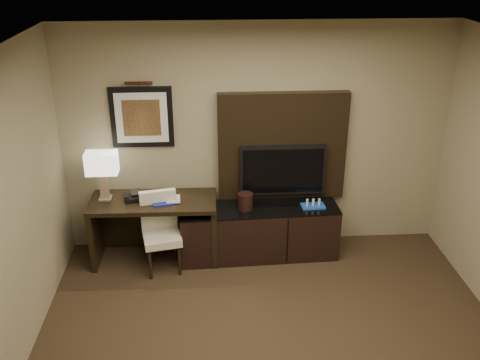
{
  "coord_description": "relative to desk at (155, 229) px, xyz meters",
  "views": [
    {
      "loc": [
        -0.56,
        -3.35,
        3.49
      ],
      "look_at": [
        -0.23,
        1.8,
        1.15
      ],
      "focal_mm": 40.0,
      "sensor_mm": 36.0,
      "label": 1
    }
  ],
  "objects": [
    {
      "name": "blue_folder",
      "position": [
        0.11,
        -0.02,
        0.39
      ],
      "size": [
        0.27,
        0.33,
        0.02
      ],
      "primitive_type": "cube",
      "rotation": [
        0.0,
        0.0,
        0.15
      ],
      "color": "#18239E",
      "rests_on": "desk"
    },
    {
      "name": "ceiling",
      "position": [
        1.21,
        -2.15,
        2.32
      ],
      "size": [
        4.5,
        5.0,
        0.01
      ],
      "primitive_type": "cube",
      "color": "silver",
      "rests_on": "wall_back"
    },
    {
      "name": "credenza",
      "position": [
        1.22,
        -0.0,
        -0.07
      ],
      "size": [
        1.86,
        0.59,
        0.64
      ],
      "primitive_type": "cube",
      "rotation": [
        0.0,
        0.0,
        0.04
      ],
      "color": "black",
      "rests_on": "floor"
    },
    {
      "name": "minibar_tray",
      "position": [
        1.85,
        -0.03,
        0.3
      ],
      "size": [
        0.28,
        0.18,
        0.1
      ],
      "primitive_type": null,
      "rotation": [
        0.0,
        0.0,
        0.06
      ],
      "color": "blue",
      "rests_on": "credenza"
    },
    {
      "name": "book",
      "position": [
        0.15,
        -0.02,
        0.49
      ],
      "size": [
        0.16,
        0.03,
        0.21
      ],
      "primitive_type": "imported",
      "rotation": [
        0.0,
        0.0,
        0.06
      ],
      "color": "#BBB293",
      "rests_on": "desk"
    },
    {
      "name": "tv",
      "position": [
        1.51,
        0.19,
        0.64
      ],
      "size": [
        1.0,
        0.08,
        0.6
      ],
      "primitive_type": "cube",
      "color": "black",
      "rests_on": "tv_wall_panel"
    },
    {
      "name": "desk_phone",
      "position": [
        -0.22,
        0.01,
        0.43
      ],
      "size": [
        0.22,
        0.21,
        0.09
      ],
      "primitive_type": null,
      "rotation": [
        0.0,
        0.0,
        0.23
      ],
      "color": "black",
      "rests_on": "desk"
    },
    {
      "name": "table_lamp",
      "position": [
        -0.54,
        0.07,
        0.64
      ],
      "size": [
        0.32,
        0.18,
        0.52
      ],
      "primitive_type": null,
      "rotation": [
        0.0,
        0.0,
        -0.0
      ],
      "color": "#9A7E60",
      "rests_on": "desk"
    },
    {
      "name": "wall_back",
      "position": [
        1.21,
        0.35,
        0.97
      ],
      "size": [
        4.5,
        0.01,
        2.7
      ],
      "primitive_type": "cube",
      "color": "gray",
      "rests_on": "floor"
    },
    {
      "name": "desk",
      "position": [
        0.0,
        0.0,
        0.0
      ],
      "size": [
        1.45,
        0.64,
        0.77
      ],
      "primitive_type": "cube",
      "rotation": [
        0.0,
        0.0,
        -0.02
      ],
      "color": "black",
      "rests_on": "floor"
    },
    {
      "name": "artwork",
      "position": [
        -0.09,
        0.33,
        1.27
      ],
      "size": [
        0.7,
        0.04,
        0.7
      ],
      "primitive_type": "cube",
      "color": "black",
      "rests_on": "wall_back"
    },
    {
      "name": "ice_bucket",
      "position": [
        1.06,
        -0.03,
        0.35
      ],
      "size": [
        0.19,
        0.19,
        0.19
      ],
      "primitive_type": "cylinder",
      "rotation": [
        0.0,
        0.0,
        0.09
      ],
      "color": "black",
      "rests_on": "credenza"
    },
    {
      "name": "picture_light",
      "position": [
        -0.09,
        0.29,
        1.67
      ],
      "size": [
        0.04,
        0.04,
        0.3
      ],
      "primitive_type": "cylinder",
      "color": "#442415",
      "rests_on": "wall_back"
    },
    {
      "name": "tv_wall_panel",
      "position": [
        1.51,
        0.29,
        0.89
      ],
      "size": [
        1.5,
        0.12,
        1.3
      ],
      "primitive_type": "cube",
      "color": "black",
      "rests_on": "wall_back"
    },
    {
      "name": "desk_chair",
      "position": [
        0.1,
        -0.24,
        0.04
      ],
      "size": [
        0.49,
        0.54,
        0.85
      ],
      "primitive_type": null,
      "rotation": [
        0.0,
        0.0,
        0.2
      ],
      "color": "#EEE6C7",
      "rests_on": "floor"
    }
  ]
}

